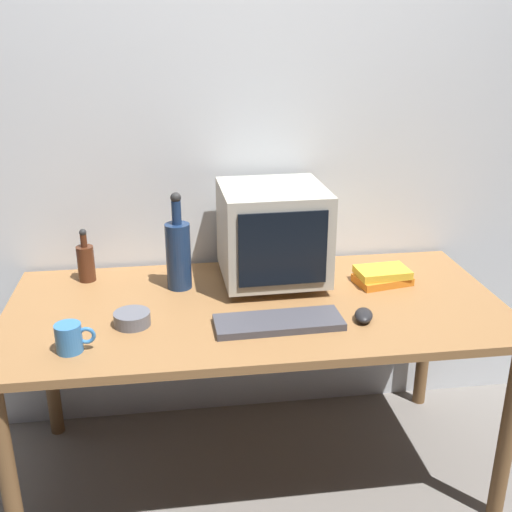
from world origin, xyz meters
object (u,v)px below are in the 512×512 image
at_px(mug, 70,338).
at_px(cd_spindle, 132,319).
at_px(keyboard, 279,322).
at_px(computer_mouse, 364,315).
at_px(crt_monitor, 273,233).
at_px(book_stack, 382,276).
at_px(bottle_short, 86,262).
at_px(bottle_tall, 178,253).

relative_size(mug, cd_spindle, 1.00).
xyz_separation_m(keyboard, computer_mouse, (0.29, -0.00, 0.01)).
height_order(crt_monitor, computer_mouse, crt_monitor).
bearing_deg(mug, crt_monitor, 32.98).
distance_m(computer_mouse, mug, 0.94).
bearing_deg(book_stack, mug, -161.47).
distance_m(crt_monitor, cd_spindle, 0.62).
height_order(book_stack, mug, mug).
xyz_separation_m(computer_mouse, bottle_short, (-0.95, 0.47, 0.06)).
distance_m(keyboard, bottle_tall, 0.49).
bearing_deg(crt_monitor, bottle_tall, -178.15).
bearing_deg(bottle_short, cd_spindle, -64.85).
distance_m(crt_monitor, computer_mouse, 0.48).
xyz_separation_m(crt_monitor, keyboard, (-0.04, -0.37, -0.18)).
height_order(bottle_short, cd_spindle, bottle_short).
height_order(crt_monitor, cd_spindle, crt_monitor).
distance_m(keyboard, bottle_short, 0.82).
height_order(bottle_short, mug, bottle_short).
xyz_separation_m(bottle_tall, bottle_short, (-0.35, 0.12, -0.06)).
xyz_separation_m(computer_mouse, mug, (-0.94, -0.08, 0.03)).
height_order(keyboard, mug, mug).
relative_size(bottle_tall, cd_spindle, 3.06).
height_order(keyboard, bottle_short, bottle_short).
xyz_separation_m(computer_mouse, bottle_tall, (-0.60, 0.36, 0.12)).
bearing_deg(bottle_tall, crt_monitor, 1.85).
bearing_deg(cd_spindle, bottle_short, 115.15).
height_order(crt_monitor, bottle_short, crt_monitor).
bearing_deg(keyboard, crt_monitor, 82.08).
xyz_separation_m(crt_monitor, bottle_tall, (-0.35, -0.01, -0.05)).
bearing_deg(bottle_tall, bottle_short, 161.82).
relative_size(keyboard, bottle_tall, 1.15).
distance_m(bottle_tall, bottle_short, 0.37).
relative_size(crt_monitor, bottle_tall, 1.08).
xyz_separation_m(keyboard, bottle_short, (-0.66, 0.47, 0.07)).
bearing_deg(book_stack, bottle_short, 170.71).
bearing_deg(keyboard, bottle_tall, 129.27).
bearing_deg(bottle_short, mug, -88.65).
height_order(keyboard, bottle_tall, bottle_tall).
height_order(keyboard, cd_spindle, cd_spindle).
distance_m(bottle_short, cd_spindle, 0.45).
distance_m(bottle_tall, book_stack, 0.77).
relative_size(computer_mouse, cd_spindle, 0.83).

